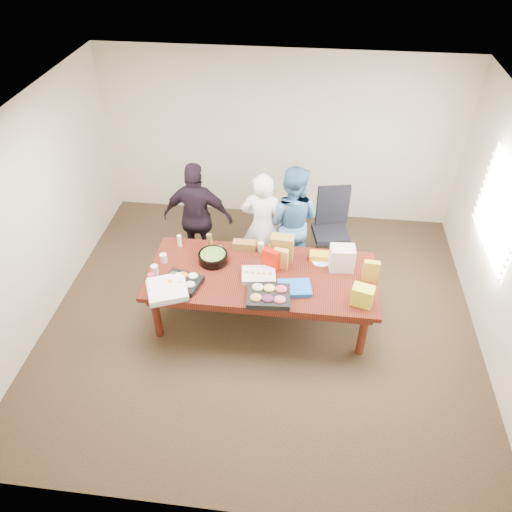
# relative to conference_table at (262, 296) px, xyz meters

# --- Properties ---
(floor) EXTENTS (5.50, 5.00, 0.02)m
(floor) POSITION_rel_conference_table_xyz_m (0.00, 0.00, -0.39)
(floor) COLOR #47301E
(floor) RESTS_ON ground
(ceiling) EXTENTS (5.50, 5.00, 0.02)m
(ceiling) POSITION_rel_conference_table_xyz_m (0.00, 0.00, 2.33)
(ceiling) COLOR white
(ceiling) RESTS_ON wall_back
(wall_back) EXTENTS (5.50, 0.04, 2.70)m
(wall_back) POSITION_rel_conference_table_xyz_m (0.00, 2.50, 0.98)
(wall_back) COLOR beige
(wall_back) RESTS_ON floor
(wall_front) EXTENTS (5.50, 0.04, 2.70)m
(wall_front) POSITION_rel_conference_table_xyz_m (0.00, -2.50, 0.98)
(wall_front) COLOR beige
(wall_front) RESTS_ON floor
(wall_left) EXTENTS (0.04, 5.00, 2.70)m
(wall_left) POSITION_rel_conference_table_xyz_m (-2.75, 0.00, 0.98)
(wall_left) COLOR beige
(wall_left) RESTS_ON floor
(wall_right) EXTENTS (0.04, 5.00, 2.70)m
(wall_right) POSITION_rel_conference_table_xyz_m (2.75, 0.00, 0.98)
(wall_right) COLOR beige
(wall_right) RESTS_ON floor
(window_panel) EXTENTS (0.03, 1.40, 1.10)m
(window_panel) POSITION_rel_conference_table_xyz_m (2.72, 0.60, 1.12)
(window_panel) COLOR white
(window_panel) RESTS_ON wall_right
(window_blinds) EXTENTS (0.04, 1.36, 1.00)m
(window_blinds) POSITION_rel_conference_table_xyz_m (2.68, 0.60, 1.12)
(window_blinds) COLOR beige
(window_blinds) RESTS_ON wall_right
(conference_table) EXTENTS (2.80, 1.20, 0.75)m
(conference_table) POSITION_rel_conference_table_xyz_m (0.00, 0.00, 0.00)
(conference_table) COLOR #4C1C0F
(conference_table) RESTS_ON floor
(office_chair) EXTENTS (0.67, 0.67, 1.11)m
(office_chair) POSITION_rel_conference_table_xyz_m (0.86, 1.28, 0.18)
(office_chair) COLOR black
(office_chair) RESTS_ON floor
(person_center) EXTENTS (0.62, 0.43, 1.62)m
(person_center) POSITION_rel_conference_table_xyz_m (-0.09, 0.92, 0.43)
(person_center) COLOR white
(person_center) RESTS_ON floor
(person_right) EXTENTS (0.91, 0.77, 1.66)m
(person_right) POSITION_rel_conference_table_xyz_m (0.29, 1.06, 0.46)
(person_right) COLOR teal
(person_right) RESTS_ON floor
(person_left) EXTENTS (0.98, 0.43, 1.66)m
(person_left) POSITION_rel_conference_table_xyz_m (-1.01, 0.99, 0.45)
(person_left) COLOR black
(person_left) RESTS_ON floor
(veggie_tray) EXTENTS (0.51, 0.44, 0.07)m
(veggie_tray) POSITION_rel_conference_table_xyz_m (-0.92, -0.29, 0.41)
(veggie_tray) COLOR black
(veggie_tray) RESTS_ON conference_table
(fruit_tray) EXTENTS (0.52, 0.42, 0.08)m
(fruit_tray) POSITION_rel_conference_table_xyz_m (0.12, -0.42, 0.41)
(fruit_tray) COLOR black
(fruit_tray) RESTS_ON conference_table
(sheet_cake) EXTENTS (0.44, 0.36, 0.07)m
(sheet_cake) POSITION_rel_conference_table_xyz_m (-0.03, -0.06, 0.41)
(sheet_cake) COLOR silver
(sheet_cake) RESTS_ON conference_table
(salad_bowl) EXTENTS (0.44, 0.44, 0.12)m
(salad_bowl) POSITION_rel_conference_table_xyz_m (-0.64, 0.17, 0.43)
(salad_bowl) COLOR black
(salad_bowl) RESTS_ON conference_table
(chip_bag_blue) EXTENTS (0.42, 0.35, 0.06)m
(chip_bag_blue) POSITION_rel_conference_table_xyz_m (0.41, -0.23, 0.40)
(chip_bag_blue) COLOR blue
(chip_bag_blue) RESTS_ON conference_table
(chip_bag_red) EXTENTS (0.21, 0.15, 0.29)m
(chip_bag_red) POSITION_rel_conference_table_xyz_m (0.09, 0.11, 0.52)
(chip_bag_red) COLOR #CA0C00
(chip_bag_red) RESTS_ON conference_table
(chip_bag_yellow) EXTENTS (0.19, 0.09, 0.28)m
(chip_bag_yellow) POSITION_rel_conference_table_xyz_m (1.30, 0.05, 0.52)
(chip_bag_yellow) COLOR gold
(chip_bag_yellow) RESTS_ON conference_table
(chip_bag_orange) EXTENTS (0.19, 0.11, 0.28)m
(chip_bag_orange) POSITION_rel_conference_table_xyz_m (0.22, 0.16, 0.51)
(chip_bag_orange) COLOR gold
(chip_bag_orange) RESTS_ON conference_table
(mayo_jar) EXTENTS (0.10, 0.10, 0.13)m
(mayo_jar) POSITION_rel_conference_table_xyz_m (-0.06, 0.46, 0.44)
(mayo_jar) COLOR beige
(mayo_jar) RESTS_ON conference_table
(mustard_bottle) EXTENTS (0.06, 0.06, 0.16)m
(mustard_bottle) POSITION_rel_conference_table_xyz_m (0.07, 0.39, 0.46)
(mustard_bottle) COLOR #D4DA13
(mustard_bottle) RESTS_ON conference_table
(dressing_bottle) EXTENTS (0.07, 0.07, 0.22)m
(dressing_bottle) POSITION_rel_conference_table_xyz_m (-0.73, 0.43, 0.48)
(dressing_bottle) COLOR brown
(dressing_bottle) RESTS_ON conference_table
(ranch_bottle) EXTENTS (0.07, 0.07, 0.17)m
(ranch_bottle) POSITION_rel_conference_table_xyz_m (-1.13, 0.43, 0.46)
(ranch_bottle) COLOR #FCEFC7
(ranch_bottle) RESTS_ON conference_table
(banana_bunch) EXTENTS (0.26, 0.16, 0.09)m
(banana_bunch) POSITION_rel_conference_table_xyz_m (0.69, 0.38, 0.42)
(banana_bunch) COLOR gold
(banana_bunch) RESTS_ON conference_table
(bread_loaf) EXTENTS (0.30, 0.13, 0.12)m
(bread_loaf) POSITION_rel_conference_table_xyz_m (-0.28, 0.47, 0.43)
(bread_loaf) COLOR brown
(bread_loaf) RESTS_ON conference_table
(kraft_bag) EXTENTS (0.29, 0.18, 0.37)m
(kraft_bag) POSITION_rel_conference_table_xyz_m (0.22, 0.31, 0.56)
(kraft_bag) COLOR olive
(kraft_bag) RESTS_ON conference_table
(red_cup) EXTENTS (0.10, 0.10, 0.11)m
(red_cup) POSITION_rel_conference_table_xyz_m (-1.30, -0.29, 0.43)
(red_cup) COLOR #C2173A
(red_cup) RESTS_ON conference_table
(clear_cup_a) EXTENTS (0.09, 0.09, 0.12)m
(clear_cup_a) POSITION_rel_conference_table_xyz_m (-1.30, -0.14, 0.43)
(clear_cup_a) COLOR silver
(clear_cup_a) RESTS_ON conference_table
(clear_cup_b) EXTENTS (0.11, 0.11, 0.12)m
(clear_cup_b) POSITION_rel_conference_table_xyz_m (-1.25, 0.09, 0.44)
(clear_cup_b) COLOR silver
(clear_cup_b) RESTS_ON conference_table
(pizza_box_lower) EXTENTS (0.58, 0.58, 0.05)m
(pizza_box_lower) POSITION_rel_conference_table_xyz_m (-1.07, -0.45, 0.40)
(pizza_box_lower) COLOR silver
(pizza_box_lower) RESTS_ON conference_table
(pizza_box_upper) EXTENTS (0.57, 0.57, 0.05)m
(pizza_box_upper) POSITION_rel_conference_table_xyz_m (-1.05, -0.47, 0.45)
(pizza_box_upper) COLOR white
(pizza_box_upper) RESTS_ON pizza_box_lower
(plate_a) EXTENTS (0.30, 0.30, 0.01)m
(plate_a) POSITION_rel_conference_table_xyz_m (0.72, 0.34, 0.38)
(plate_a) COLOR white
(plate_a) RESTS_ON conference_table
(plate_b) EXTENTS (0.27, 0.27, 0.01)m
(plate_b) POSITION_rel_conference_table_xyz_m (0.80, 0.36, 0.38)
(plate_b) COLOR white
(plate_b) RESTS_ON conference_table
(dip_bowl_a) EXTENTS (0.17, 0.17, 0.06)m
(dip_bowl_a) POSITION_rel_conference_table_xyz_m (0.21, 0.28, 0.41)
(dip_bowl_a) COLOR #F5EBCA
(dip_bowl_a) RESTS_ON conference_table
(dip_bowl_b) EXTENTS (0.18, 0.18, 0.06)m
(dip_bowl_b) POSITION_rel_conference_table_xyz_m (-0.61, 0.35, 0.41)
(dip_bowl_b) COLOR beige
(dip_bowl_b) RESTS_ON conference_table
(grocery_bag_white) EXTENTS (0.31, 0.23, 0.32)m
(grocery_bag_white) POSITION_rel_conference_table_xyz_m (0.96, 0.23, 0.53)
(grocery_bag_white) COLOR silver
(grocery_bag_white) RESTS_ON conference_table
(grocery_bag_yellow) EXTENTS (0.27, 0.22, 0.24)m
(grocery_bag_yellow) POSITION_rel_conference_table_xyz_m (1.18, -0.36, 0.49)
(grocery_bag_yellow) COLOR yellow
(grocery_bag_yellow) RESTS_ON conference_table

